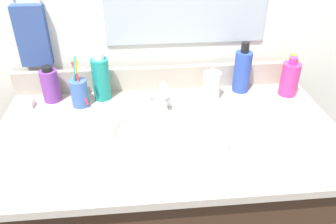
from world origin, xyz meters
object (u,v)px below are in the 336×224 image
(bottle_lotion_white, at_px, (212,84))
(cup_blue_plastic, at_px, (79,92))
(soap_bar, at_px, (24,104))
(bottle_shampoo_blue, at_px, (242,71))
(hand_towel, at_px, (32,36))
(bottle_oil_amber, at_px, (291,71))
(faucet, at_px, (163,97))
(bottle_cream_purple, at_px, (50,85))
(bottle_soap_pink, at_px, (290,79))
(bottle_mouthwash_teal, at_px, (101,78))

(bottle_lotion_white, xyz_separation_m, cup_blue_plastic, (-0.48, -0.01, 0.00))
(soap_bar, bearing_deg, bottle_shampoo_blue, 3.33)
(hand_towel, xyz_separation_m, bottle_oil_amber, (0.97, -0.04, -0.16))
(faucet, xyz_separation_m, bottle_lotion_white, (0.18, 0.03, 0.03))
(faucet, xyz_separation_m, bottle_oil_amber, (0.52, 0.10, 0.03))
(hand_towel, xyz_separation_m, faucet, (0.45, -0.15, -0.19))
(faucet, relative_size, bottle_oil_amber, 1.24)
(bottle_cream_purple, bearing_deg, faucet, -9.28)
(bottle_soap_pink, bearing_deg, cup_blue_plastic, -179.33)
(hand_towel, distance_m, cup_blue_plastic, 0.26)
(soap_bar, bearing_deg, bottle_mouthwash_teal, 7.63)
(faucet, height_order, bottle_oil_amber, bottle_oil_amber)
(bottle_shampoo_blue, distance_m, bottle_cream_purple, 0.71)
(bottle_soap_pink, height_order, bottle_cream_purple, bottle_soap_pink)
(bottle_soap_pink, height_order, soap_bar, bottle_soap_pink)
(bottle_shampoo_blue, bearing_deg, cup_blue_plastic, -174.70)
(bottle_mouthwash_teal, height_order, bottle_lotion_white, bottle_mouthwash_teal)
(faucet, distance_m, bottle_mouthwash_teal, 0.24)
(bottle_shampoo_blue, xyz_separation_m, cup_blue_plastic, (-0.61, -0.06, -0.03))
(hand_towel, height_order, bottle_cream_purple, hand_towel)
(bottle_shampoo_blue, relative_size, bottle_cream_purple, 1.45)
(bottle_oil_amber, bearing_deg, cup_blue_plastic, -174.06)
(bottle_oil_amber, height_order, bottle_lotion_white, bottle_oil_amber)
(bottle_shampoo_blue, xyz_separation_m, bottle_lotion_white, (-0.12, -0.04, -0.03))
(bottle_mouthwash_teal, bearing_deg, faucet, -16.30)
(faucet, height_order, cup_blue_plastic, cup_blue_plastic)
(bottle_cream_purple, xyz_separation_m, soap_bar, (-0.09, -0.04, -0.05))
(bottle_oil_amber, bearing_deg, bottle_cream_purple, -177.73)
(bottle_oil_amber, relative_size, soap_bar, 2.02)
(bottle_cream_purple, bearing_deg, soap_bar, -157.15)
(bottle_oil_amber, relative_size, bottle_lotion_white, 1.05)
(bottle_shampoo_blue, height_order, cup_blue_plastic, bottle_shampoo_blue)
(faucet, distance_m, soap_bar, 0.50)
(faucet, bearing_deg, soap_bar, 176.85)
(bottle_cream_purple, relative_size, soap_bar, 2.11)
(bottle_cream_purple, xyz_separation_m, cup_blue_plastic, (0.11, -0.05, -0.01))
(cup_blue_plastic, bearing_deg, soap_bar, 177.34)
(faucet, distance_m, cup_blue_plastic, 0.30)
(hand_towel, height_order, bottle_soap_pink, hand_towel)
(bottle_cream_purple, bearing_deg, bottle_soap_pink, -2.53)
(bottle_oil_amber, height_order, soap_bar, bottle_oil_amber)
(faucet, distance_m, bottle_shampoo_blue, 0.32)
(bottle_lotion_white, bearing_deg, soap_bar, -179.68)
(hand_towel, xyz_separation_m, bottle_mouthwash_teal, (0.23, -0.08, -0.14))
(cup_blue_plastic, bearing_deg, bottle_oil_amber, 5.94)
(hand_towel, relative_size, bottle_mouthwash_teal, 1.21)
(faucet, bearing_deg, bottle_oil_amber, 11.25)
(bottle_oil_amber, bearing_deg, faucet, -168.75)
(cup_blue_plastic, bearing_deg, bottle_soap_pink, 0.67)
(hand_towel, height_order, bottle_lotion_white, hand_towel)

